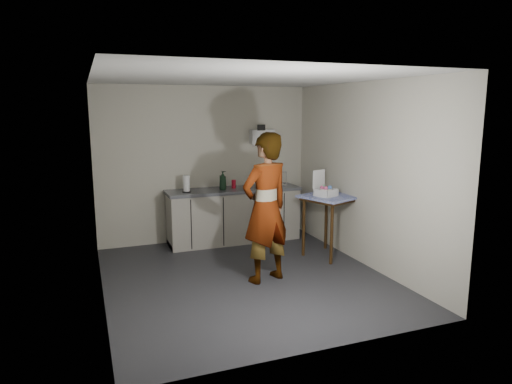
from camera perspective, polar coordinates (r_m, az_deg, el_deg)
name	(u,v)px	position (r m, az deg, el deg)	size (l,w,h in m)	color
ground	(245,278)	(6.19, -1.34, -10.68)	(4.00, 4.00, 0.00)	#2D2E33
wall_back	(205,164)	(7.74, -6.34, 3.45)	(3.60, 0.02, 2.60)	beige
wall_right	(363,175)	(6.66, 13.28, 2.12)	(0.02, 4.00, 2.60)	beige
wall_left	(98,191)	(5.53, -19.16, 0.17)	(0.02, 4.00, 2.60)	beige
ceiling	(244,78)	(5.79, -1.46, 14.04)	(3.60, 4.00, 0.01)	silver
kitchen_counter	(234,217)	(7.73, -2.79, -3.09)	(2.24, 0.62, 0.91)	black
wall_shelf	(262,137)	(7.94, 0.77, 6.92)	(0.42, 0.18, 0.37)	white
side_table	(329,203)	(6.95, 9.16, -1.42)	(0.94, 0.94, 0.94)	#3D270D
standing_man	(266,208)	(5.84, 1.22, -2.03)	(0.71, 0.47, 1.94)	#B2A593
soap_bottle	(223,180)	(7.49, -4.17, 1.45)	(0.12, 0.12, 0.31)	black
soda_can	(234,184)	(7.67, -2.80, 1.01)	(0.07, 0.07, 0.14)	red
dark_bottle	(222,182)	(7.61, -4.32, 1.24)	(0.06, 0.06, 0.22)	black
paper_towel	(186,184)	(7.36, -8.68, 0.97)	(0.15, 0.15, 0.27)	black
dish_rack	(274,182)	(7.91, 2.31, 1.22)	(0.36, 0.27, 0.26)	silver
bakery_box	(325,190)	(6.87, 8.62, 0.21)	(0.36, 0.36, 0.38)	white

